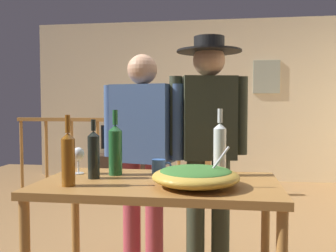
# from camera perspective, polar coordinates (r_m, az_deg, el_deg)

# --- Properties ---
(ground_plane) EXTENTS (8.00, 8.00, 0.00)m
(ground_plane) POSITION_cam_1_polar(r_m,az_deg,el_deg) (3.24, 3.40, -18.47)
(ground_plane) COLOR olive
(back_wall) EXTENTS (5.61, 0.10, 2.53)m
(back_wall) POSITION_cam_1_polar(r_m,az_deg,el_deg) (6.08, 5.91, 3.87)
(back_wall) COLOR beige
(back_wall) RESTS_ON ground_plane
(framed_picture) EXTENTS (0.40, 0.03, 0.51)m
(framed_picture) POSITION_cam_1_polar(r_m,az_deg,el_deg) (6.07, 14.68, 7.20)
(framed_picture) COLOR #959B88
(stair_railing) EXTENTS (2.70, 0.10, 1.07)m
(stair_railing) POSITION_cam_1_polar(r_m,az_deg,el_deg) (5.08, -4.35, -3.10)
(stair_railing) COLOR #9E6B33
(stair_railing) RESTS_ON ground_plane
(tv_console) EXTENTS (0.90, 0.40, 0.41)m
(tv_console) POSITION_cam_1_polar(r_m,az_deg,el_deg) (6.02, -7.06, -6.29)
(tv_console) COLOR #38281E
(tv_console) RESTS_ON ground_plane
(flat_screen_tv) EXTENTS (0.62, 0.12, 0.47)m
(flat_screen_tv) POSITION_cam_1_polar(r_m,az_deg,el_deg) (5.93, -7.17, -1.78)
(flat_screen_tv) COLOR black
(flat_screen_tv) RESTS_ON tv_console
(serving_table) EXTENTS (1.26, 0.70, 0.79)m
(serving_table) POSITION_cam_1_polar(r_m,az_deg,el_deg) (2.03, -1.47, -10.84)
(serving_table) COLOR #9E6B33
(serving_table) RESTS_ON ground_plane
(salad_bowl) EXTENTS (0.43, 0.43, 0.22)m
(salad_bowl) POSITION_cam_1_polar(r_m,az_deg,el_deg) (1.88, 4.21, -7.48)
(salad_bowl) COLOR gold
(salad_bowl) RESTS_ON serving_table
(wine_glass) EXTENTS (0.07, 0.07, 0.16)m
(wine_glass) POSITION_cam_1_polar(r_m,az_deg,el_deg) (2.27, -13.42, -4.34)
(wine_glass) COLOR silver
(wine_glass) RESTS_ON serving_table
(wine_bottle_clear) EXTENTS (0.07, 0.07, 0.38)m
(wine_bottle_clear) POSITION_cam_1_polar(r_m,az_deg,el_deg) (2.17, 7.84, -3.33)
(wine_bottle_clear) COLOR silver
(wine_bottle_clear) RESTS_ON serving_table
(wine_bottle_dark) EXTENTS (0.06, 0.06, 0.32)m
(wine_bottle_dark) POSITION_cam_1_polar(r_m,az_deg,el_deg) (2.10, -11.19, -4.14)
(wine_bottle_dark) COLOR black
(wine_bottle_dark) RESTS_ON serving_table
(wine_bottle_green) EXTENTS (0.08, 0.08, 0.38)m
(wine_bottle_green) POSITION_cam_1_polar(r_m,az_deg,el_deg) (2.19, -7.96, -3.41)
(wine_bottle_green) COLOR #1E5628
(wine_bottle_green) RESTS_ON serving_table
(wine_bottle_amber) EXTENTS (0.07, 0.07, 0.35)m
(wine_bottle_amber) POSITION_cam_1_polar(r_m,az_deg,el_deg) (1.94, -14.87, -4.67)
(wine_bottle_amber) COLOR brown
(wine_bottle_amber) RESTS_ON serving_table
(mug_blue) EXTENTS (0.12, 0.08, 0.08)m
(mug_blue) POSITION_cam_1_polar(r_m,az_deg,el_deg) (2.24, -1.35, -6.11)
(mug_blue) COLOR #3866B2
(mug_blue) RESTS_ON serving_table
(person_standing_left) EXTENTS (0.61, 0.31, 1.56)m
(person_standing_left) POSITION_cam_1_polar(r_m,az_deg,el_deg) (2.73, -3.86, -2.56)
(person_standing_left) COLOR #9E3842
(person_standing_left) RESTS_ON ground_plane
(person_standing_right) EXTENTS (0.54, 0.45, 1.67)m
(person_standing_right) POSITION_cam_1_polar(r_m,az_deg,el_deg) (2.66, 6.16, -1.12)
(person_standing_right) COLOR #2D3323
(person_standing_right) RESTS_ON ground_plane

